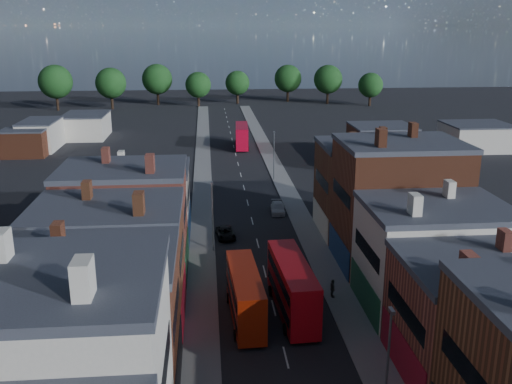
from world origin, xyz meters
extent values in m
cube|color=gray|center=(-6.50, 50.00, 0.06)|extent=(3.00, 200.00, 0.12)
cube|color=gray|center=(6.50, 50.00, 0.06)|extent=(3.00, 200.00, 0.12)
cube|color=brown|center=(-14.00, 0.00, 6.46)|extent=(12.00, 80.00, 12.91)
cylinder|color=slate|center=(5.20, 0.00, 4.00)|extent=(0.16, 0.16, 8.00)
cube|color=slate|center=(5.20, 0.00, 8.00)|extent=(0.25, 0.70, 0.25)
cylinder|color=slate|center=(-5.20, 30.00, 4.00)|extent=(0.16, 0.16, 8.00)
cube|color=slate|center=(-5.20, 30.00, 8.00)|extent=(0.25, 0.70, 0.25)
cylinder|color=slate|center=(5.20, 60.00, 4.00)|extent=(0.16, 0.16, 8.00)
cube|color=slate|center=(5.20, 60.00, 8.00)|extent=(0.25, 0.70, 0.25)
cube|color=#9F1E09|center=(-2.70, 14.18, 2.38)|extent=(2.82, 10.37, 4.11)
cube|color=black|center=(-2.70, 14.18, 1.59)|extent=(2.85, 9.55, 0.84)
cube|color=black|center=(-2.70, 14.18, 3.36)|extent=(2.85, 9.55, 0.84)
cylinder|color=black|center=(-3.71, 10.84, 0.47)|extent=(0.32, 0.95, 0.93)
cylinder|color=black|center=(-1.38, 10.95, 0.47)|extent=(0.32, 0.95, 0.93)
cylinder|color=black|center=(-4.02, 17.41, 0.47)|extent=(0.32, 0.95, 0.93)
cylinder|color=black|center=(-1.69, 17.52, 0.47)|extent=(0.32, 0.95, 0.93)
cube|color=red|center=(1.50, 14.96, 2.60)|extent=(3.17, 11.33, 4.48)
cube|color=black|center=(1.50, 14.96, 1.73)|extent=(3.18, 10.44, 0.92)
cube|color=black|center=(1.50, 14.96, 3.67)|extent=(3.18, 10.44, 0.92)
cylinder|color=black|center=(0.43, 11.31, 0.51)|extent=(0.36, 1.03, 1.02)
cylinder|color=black|center=(2.97, 11.46, 0.51)|extent=(0.36, 1.03, 1.02)
cylinder|color=black|center=(0.03, 18.47, 0.51)|extent=(0.36, 1.03, 1.02)
cylinder|color=black|center=(2.57, 18.62, 0.51)|extent=(0.36, 1.03, 1.02)
cube|color=red|center=(1.63, 86.47, 2.54)|extent=(3.05, 11.06, 4.38)
cube|color=black|center=(1.63, 86.47, 1.69)|extent=(3.07, 10.19, 0.90)
cube|color=black|center=(1.63, 86.47, 3.58)|extent=(3.07, 10.19, 0.90)
cylinder|color=black|center=(0.21, 83.03, 0.50)|extent=(0.35, 1.01, 1.00)
cylinder|color=black|center=(2.69, 82.90, 0.50)|extent=(0.35, 1.01, 1.00)
cylinder|color=black|center=(0.57, 90.03, 0.50)|extent=(0.35, 1.01, 1.00)
cylinder|color=black|center=(3.05, 89.90, 0.50)|extent=(0.35, 1.01, 1.00)
imported|color=black|center=(-3.67, 34.18, 0.61)|extent=(2.50, 4.59, 1.22)
imported|color=silver|center=(3.76, 43.17, 0.66)|extent=(2.18, 4.70, 1.33)
imported|color=#545148|center=(5.69, 17.45, 1.01)|extent=(0.56, 1.08, 1.79)
camera|label=1|loc=(-5.65, -30.07, 24.51)|focal=40.00mm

